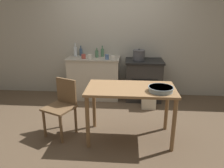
# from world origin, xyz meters

# --- Properties ---
(ground_plane) EXTENTS (14.00, 14.00, 0.00)m
(ground_plane) POSITION_xyz_m (0.00, 0.00, 0.00)
(ground_plane) COLOR brown
(wall_back) EXTENTS (8.00, 0.07, 2.55)m
(wall_back) POSITION_xyz_m (0.00, 1.58, 1.27)
(wall_back) COLOR #B2AD9E
(wall_back) RESTS_ON ground_plane
(counter_cabinet) EXTENTS (1.09, 0.57, 0.89)m
(counter_cabinet) POSITION_xyz_m (-0.45, 1.28, 0.45)
(counter_cabinet) COLOR beige
(counter_cabinet) RESTS_ON ground_plane
(stove) EXTENTS (0.78, 0.61, 0.86)m
(stove) POSITION_xyz_m (0.61, 1.26, 0.43)
(stove) COLOR #2D2B28
(stove) RESTS_ON ground_plane
(work_table) EXTENTS (1.25, 0.67, 0.80)m
(work_table) POSITION_xyz_m (0.33, -0.31, 0.68)
(work_table) COLOR #997047
(work_table) RESTS_ON ground_plane
(chair) EXTENTS (0.53, 0.53, 0.85)m
(chair) POSITION_xyz_m (-0.70, -0.25, 0.47)
(chair) COLOR brown
(chair) RESTS_ON ground_plane
(flour_sack) EXTENTS (0.27, 0.19, 0.38)m
(flour_sack) POSITION_xyz_m (0.70, 0.77, 0.19)
(flour_sack) COLOR beige
(flour_sack) RESTS_ON ground_plane
(stock_pot) EXTENTS (0.25, 0.25, 0.23)m
(stock_pot) POSITION_xyz_m (0.50, 1.26, 0.96)
(stock_pot) COLOR #4C4C51
(stock_pot) RESTS_ON stove
(mixing_bowl_large) EXTENTS (0.34, 0.34, 0.07)m
(mixing_bowl_large) POSITION_xyz_m (0.72, -0.44, 0.84)
(mixing_bowl_large) COLOR #93A8B2
(mixing_bowl_large) RESTS_ON work_table
(bottle_far_left) EXTENTS (0.06, 0.06, 0.22)m
(bottle_far_left) POSITION_xyz_m (-0.75, 1.45, 0.97)
(bottle_far_left) COLOR #3D5675
(bottle_far_left) RESTS_ON counter_cabinet
(bottle_left) EXTENTS (0.07, 0.07, 0.23)m
(bottle_left) POSITION_xyz_m (-0.28, 1.40, 0.98)
(bottle_left) COLOR #517F5B
(bottle_left) RESTS_ON counter_cabinet
(bottle_mid_left) EXTENTS (0.08, 0.08, 0.28)m
(bottle_mid_left) POSITION_xyz_m (-0.87, 1.41, 1.00)
(bottle_mid_left) COLOR silver
(bottle_mid_left) RESTS_ON counter_cabinet
(bottle_center_left) EXTENTS (0.07, 0.07, 0.19)m
(bottle_center_left) POSITION_xyz_m (-0.39, 1.31, 0.96)
(bottle_center_left) COLOR #517F5B
(bottle_center_left) RESTS_ON counter_cabinet
(cup_center) EXTENTS (0.09, 0.09, 0.08)m
(cup_center) POSITION_xyz_m (-0.03, 1.10, 0.93)
(cup_center) COLOR silver
(cup_center) RESTS_ON counter_cabinet
(cup_center_right) EXTENTS (0.08, 0.08, 0.10)m
(cup_center_right) POSITION_xyz_m (-0.50, 1.10, 0.94)
(cup_center_right) COLOR silver
(cup_center_right) RESTS_ON counter_cabinet
(cup_mid_right) EXTENTS (0.08, 0.08, 0.10)m
(cup_mid_right) POSITION_xyz_m (-0.15, 1.12, 0.94)
(cup_mid_right) COLOR #4C6B99
(cup_mid_right) RESTS_ON counter_cabinet
(cup_right) EXTENTS (0.09, 0.09, 0.09)m
(cup_right) POSITION_xyz_m (-0.64, 1.16, 0.93)
(cup_right) COLOR #B74C42
(cup_right) RESTS_ON counter_cabinet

